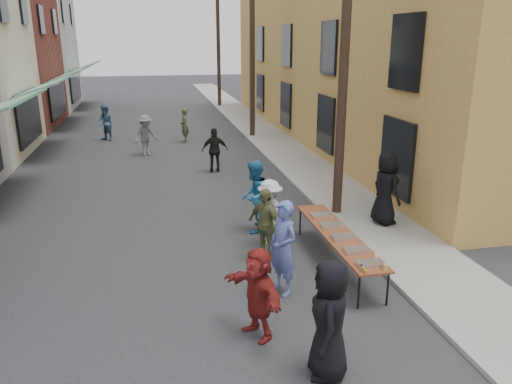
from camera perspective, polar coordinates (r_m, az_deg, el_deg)
name	(u,v)px	position (r m, az deg, el deg)	size (l,w,h in m)	color
ground	(197,275)	(10.93, -6.74, -9.42)	(120.00, 120.00, 0.00)	#28282B
sidewalk	(266,135)	(25.87, 1.12, 6.49)	(2.20, 60.00, 0.10)	gray
building_ochre	(392,35)	(26.55, 15.24, 16.94)	(10.00, 28.00, 10.00)	#BE8544
utility_pole_near	(345,53)	(13.72, 10.08, 15.41)	(0.26, 0.26, 9.00)	#2D2116
utility_pole_mid	(252,46)	(25.26, -0.43, 16.39)	(0.26, 0.26, 9.00)	#2D2116
utility_pole_far	(218,43)	(37.09, -4.33, 16.62)	(0.26, 0.26, 9.00)	#2D2116
serving_table	(338,235)	(11.18, 9.35, -4.90)	(0.70, 4.00, 0.75)	brown
catering_tray_sausage	(370,264)	(9.76, 12.87, -8.00)	(0.50, 0.33, 0.08)	maroon
catering_tray_foil_b	(356,250)	(10.30, 11.37, -6.52)	(0.50, 0.33, 0.08)	#B2B2B7
catering_tray_buns	(343,237)	(10.89, 9.94, -5.09)	(0.50, 0.33, 0.08)	tan
catering_tray_foil_d	(332,226)	(11.49, 8.66, -3.81)	(0.50, 0.33, 0.08)	#B2B2B7
catering_tray_buns_end	(322,215)	(12.11, 7.51, -2.65)	(0.50, 0.33, 0.08)	tan
condiment_jar_a	(365,272)	(9.43, 12.40, -8.90)	(0.07, 0.07, 0.08)	#A57F26
condiment_jar_b	(363,269)	(9.51, 12.15, -8.65)	(0.07, 0.07, 0.08)	#A57F26
condiment_jar_c	(361,267)	(9.59, 11.91, -8.40)	(0.07, 0.07, 0.08)	#A57F26
cup_stack	(386,268)	(9.63, 14.59, -8.35)	(0.08, 0.08, 0.12)	tan
guest_front_a	(329,320)	(7.59, 8.40, -14.28)	(0.92, 0.60, 1.87)	black
guest_front_b	(283,248)	(9.79, 3.11, -6.41)	(0.70, 0.46, 1.91)	#5564A4
guest_front_c	(254,197)	(12.88, -0.20, -0.53)	(0.92, 0.72, 1.90)	teal
guest_front_d	(270,213)	(12.00, 1.60, -2.46)	(1.08, 0.62, 1.67)	silver
guest_front_e	(265,225)	(11.24, 1.03, -3.76)	(1.00, 0.42, 1.70)	#656B3D
guest_queue_back	(258,293)	(8.49, 0.22, -11.46)	(1.49, 0.47, 1.60)	maroon
server	(386,188)	(13.59, 14.61, 0.39)	(0.95, 0.62, 1.94)	black
passerby_left	(146,135)	(22.00, -12.49, 6.34)	(1.13, 0.65, 1.74)	slate
passerby_mid	(215,150)	(18.81, -4.72, 4.79)	(0.98, 0.41, 1.68)	black
passerby_right	(184,125)	(24.50, -8.18, 7.55)	(0.60, 0.39, 1.65)	#465531
passerby_far	(106,123)	(25.70, -16.77, 7.56)	(0.85, 0.66, 1.75)	#436581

